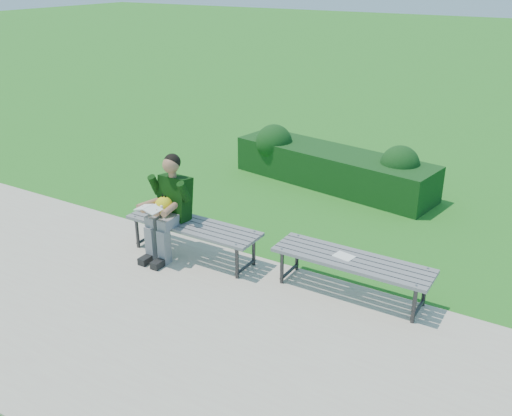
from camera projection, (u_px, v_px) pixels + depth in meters
The scene contains 7 objects.
ground at pixel (243, 253), 7.43m from camera, with size 80.00×80.00×0.00m.
walkway at pixel (154, 318), 6.05m from camera, with size 30.00×3.50×0.02m.
hedge at pixel (332, 165), 9.63m from camera, with size 3.64×1.45×0.89m.
bench_left at pixel (193, 228), 7.18m from camera, with size 1.80×0.50×0.46m.
bench_right at pixel (352, 263), 6.33m from camera, with size 1.80×0.50×0.46m.
seated_boy at pixel (168, 204), 7.13m from camera, with size 0.56×0.76×1.31m.
paper_sheet at pixel (344, 256), 6.36m from camera, with size 0.25×0.20×0.01m.
Camera 1 is at (3.57, -5.56, 3.47)m, focal length 40.00 mm.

